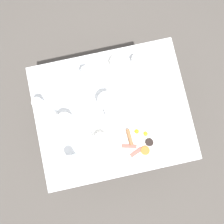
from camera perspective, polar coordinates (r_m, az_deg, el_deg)
The scene contains 15 objects.
ground_plane at distance 2.27m, azimuth 0.00°, elevation -2.06°, with size 8.00×8.00×0.00m, color #4C4742.
table at distance 1.59m, azimuth 0.00°, elevation -0.37°, with size 0.88×1.06×0.76m.
breakfast_plate at distance 1.51m, azimuth 7.00°, elevation -7.60°, with size 0.27×0.27×0.04m.
teapot_near at distance 1.47m, azimuth -1.41°, elevation 2.81°, with size 0.21×0.12×0.14m.
teapot_far at distance 1.48m, azimuth -11.99°, elevation -2.55°, with size 0.17×0.14×0.14m.
teacup_with_saucer_left at distance 1.48m, azimuth -2.93°, elevation -6.79°, with size 0.15×0.15×0.07m.
teacup_with_saucer_right at distance 1.56m, azimuth 1.03°, elevation 12.71°, with size 0.15×0.15×0.07m.
water_glass_tall at distance 1.50m, azimuth -6.52°, elevation 10.00°, with size 0.06×0.06×0.14m.
water_glass_short at distance 1.54m, azimuth -18.46°, elevation 2.18°, with size 0.06×0.06×0.12m.
wine_glass_spare at distance 1.47m, azimuth -10.57°, elevation -12.02°, with size 0.06×0.06×0.14m.
creamer_jug at distance 1.57m, azimuth 6.30°, elevation 13.39°, with size 0.09×0.06×0.07m.
napkin_folded at distance 1.54m, azimuth 8.30°, elevation 3.19°, with size 0.16×0.14×0.01m.
fork_by_plate at distance 1.56m, azimuth 15.42°, elevation -2.89°, with size 0.17×0.09×0.00m.
knife_by_plate at distance 1.60m, azimuth -14.88°, elevation 7.72°, with size 0.13×0.18×0.00m.
spoon_for_tea at distance 1.59m, azimuth 13.96°, elevation 6.78°, with size 0.14×0.06×0.00m.
Camera 1 is at (0.15, -0.03, 2.27)m, focal length 35.00 mm.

